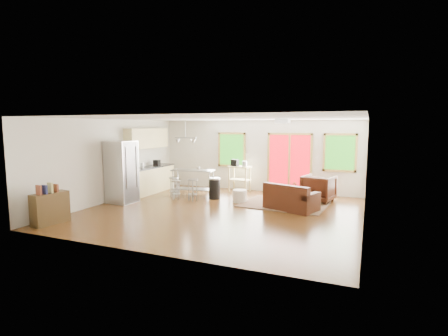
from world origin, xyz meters
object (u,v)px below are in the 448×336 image
at_px(loveseat, 291,200).
at_px(coffee_table, 301,194).
at_px(island, 193,178).
at_px(refrigerator, 122,172).
at_px(armchair, 319,187).
at_px(ottoman, 285,194).
at_px(rug, 284,204).
at_px(kitchen_cart, 239,170).

xyz_separation_m(loveseat, coffee_table, (0.15, 0.90, 0.01)).
bearing_deg(island, refrigerator, -131.74).
bearing_deg(refrigerator, coffee_table, 22.80).
relative_size(armchair, ottoman, 1.52).
distance_m(coffee_table, refrigerator, 5.62).
distance_m(rug, kitchen_cart, 2.63).
height_order(rug, island, island).
xyz_separation_m(rug, island, (-3.20, 0.15, 0.61)).
relative_size(ottoman, kitchen_cart, 0.52).
relative_size(rug, kitchen_cart, 2.11).
distance_m(coffee_table, island, 3.69).
height_order(rug, ottoman, ottoman).
height_order(coffee_table, kitchen_cart, kitchen_cart).
xyz_separation_m(rug, refrigerator, (-4.77, -1.61, 0.95)).
bearing_deg(loveseat, armchair, 87.54).
xyz_separation_m(coffee_table, kitchen_cart, (-2.48, 1.19, 0.49)).
distance_m(rug, coffee_table, 0.63).
bearing_deg(island, rug, -2.64).
distance_m(armchair, kitchen_cart, 3.01).
bearing_deg(armchair, kitchen_cart, 0.18).
distance_m(armchair, refrigerator, 6.21).
xyz_separation_m(rug, loveseat, (0.32, -0.60, 0.29)).
bearing_deg(loveseat, refrigerator, -149.23).
distance_m(armchair, island, 4.17).
bearing_deg(ottoman, armchair, 13.02).
xyz_separation_m(loveseat, kitchen_cart, (-2.33, 2.09, 0.50)).
bearing_deg(kitchen_cart, loveseat, -41.81).
bearing_deg(rug, kitchen_cart, 143.58).
bearing_deg(island, kitchen_cart, 48.43).
distance_m(armchair, ottoman, 1.06).
bearing_deg(rug, armchair, 43.15).
distance_m(rug, armchair, 1.32).
distance_m(refrigerator, island, 2.39).
xyz_separation_m(refrigerator, kitchen_cart, (2.76, 3.10, -0.16)).
height_order(refrigerator, kitchen_cart, refrigerator).
height_order(ottoman, refrigerator, refrigerator).
xyz_separation_m(rug, kitchen_cart, (-2.01, 1.49, 0.79)).
xyz_separation_m(loveseat, refrigerator, (-5.09, -1.01, 0.66)).
bearing_deg(ottoman, coffee_table, -29.06).
bearing_deg(coffee_table, loveseat, -99.32).
xyz_separation_m(armchair, refrigerator, (-5.68, -2.46, 0.50)).
relative_size(rug, island, 1.66).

